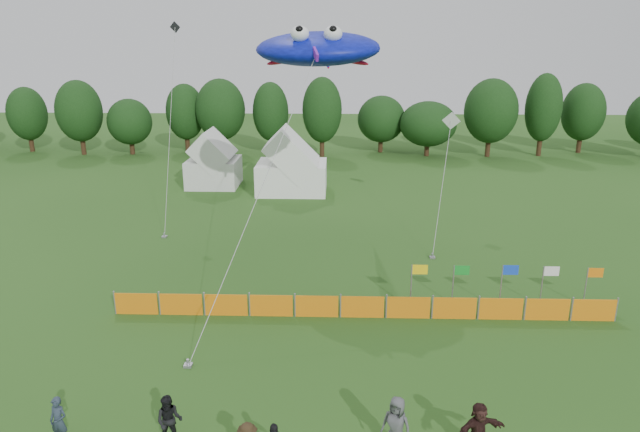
{
  "coord_description": "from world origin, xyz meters",
  "views": [
    {
      "loc": [
        0.66,
        -14.89,
        11.67
      ],
      "look_at": [
        0.0,
        6.0,
        5.2
      ],
      "focal_mm": 32.0,
      "sensor_mm": 36.0,
      "label": 1
    }
  ],
  "objects_px": {
    "spectator_e": "(396,425)",
    "spectator_f": "(478,429)",
    "barrier_fence": "(362,307)",
    "spectator_b": "(169,421)",
    "tent_left": "(214,164)",
    "stingray_kite": "(319,49)",
    "tent_right": "(292,168)",
    "spectator_a": "(59,421)"
  },
  "relations": [
    {
      "from": "tent_right",
      "to": "spectator_a",
      "type": "relative_size",
      "value": 3.54
    },
    {
      "from": "spectator_e",
      "to": "spectator_f",
      "type": "distance_m",
      "value": 2.39
    },
    {
      "from": "stingray_kite",
      "to": "tent_right",
      "type": "bearing_deg",
      "value": 101.3
    },
    {
      "from": "spectator_a",
      "to": "stingray_kite",
      "type": "relative_size",
      "value": 0.07
    },
    {
      "from": "tent_right",
      "to": "spectator_b",
      "type": "height_order",
      "value": "tent_right"
    },
    {
      "from": "spectator_a",
      "to": "spectator_b",
      "type": "distance_m",
      "value": 3.33
    },
    {
      "from": "tent_left",
      "to": "spectator_f",
      "type": "height_order",
      "value": "tent_left"
    },
    {
      "from": "tent_right",
      "to": "spectator_f",
      "type": "height_order",
      "value": "tent_right"
    },
    {
      "from": "spectator_f",
      "to": "spectator_e",
      "type": "bearing_deg",
      "value": 157.76
    },
    {
      "from": "tent_right",
      "to": "stingray_kite",
      "type": "bearing_deg",
      "value": -78.7
    },
    {
      "from": "tent_left",
      "to": "spectator_a",
      "type": "bearing_deg",
      "value": -86.37
    },
    {
      "from": "tent_right",
      "to": "barrier_fence",
      "type": "relative_size",
      "value": 0.25
    },
    {
      "from": "spectator_e",
      "to": "spectator_f",
      "type": "relative_size",
      "value": 1.08
    },
    {
      "from": "spectator_b",
      "to": "spectator_e",
      "type": "relative_size",
      "value": 0.9
    },
    {
      "from": "tent_left",
      "to": "tent_right",
      "type": "height_order",
      "value": "tent_right"
    },
    {
      "from": "tent_right",
      "to": "barrier_fence",
      "type": "bearing_deg",
      "value": -77.51
    },
    {
      "from": "barrier_fence",
      "to": "spectator_f",
      "type": "xyz_separation_m",
      "value": [
        3.03,
        -8.53,
        0.35
      ]
    },
    {
      "from": "spectator_b",
      "to": "stingray_kite",
      "type": "bearing_deg",
      "value": 73.86
    },
    {
      "from": "tent_left",
      "to": "tent_right",
      "type": "xyz_separation_m",
      "value": [
        6.65,
        -1.85,
        0.11
      ]
    },
    {
      "from": "tent_left",
      "to": "spectator_a",
      "type": "xyz_separation_m",
      "value": [
        2.02,
        -31.87,
        -1.08
      ]
    },
    {
      "from": "spectator_a",
      "to": "spectator_e",
      "type": "xyz_separation_m",
      "value": [
        10.05,
        -0.06,
        0.13
      ]
    },
    {
      "from": "tent_right",
      "to": "spectator_f",
      "type": "distance_m",
      "value": 31.09
    },
    {
      "from": "tent_right",
      "to": "stingray_kite",
      "type": "xyz_separation_m",
      "value": [
        2.56,
        -12.83,
        9.24
      ]
    },
    {
      "from": "tent_left",
      "to": "spectator_b",
      "type": "relative_size",
      "value": 2.54
    },
    {
      "from": "barrier_fence",
      "to": "spectator_e",
      "type": "height_order",
      "value": "spectator_e"
    },
    {
      "from": "tent_left",
      "to": "spectator_a",
      "type": "distance_m",
      "value": 31.95
    },
    {
      "from": "tent_left",
      "to": "barrier_fence",
      "type": "bearing_deg",
      "value": -63.97
    },
    {
      "from": "spectator_a",
      "to": "stingray_kite",
      "type": "height_order",
      "value": "stingray_kite"
    },
    {
      "from": "spectator_e",
      "to": "spectator_b",
      "type": "bearing_deg",
      "value": -153.78
    },
    {
      "from": "spectator_b",
      "to": "spectator_e",
      "type": "height_order",
      "value": "spectator_e"
    },
    {
      "from": "barrier_fence",
      "to": "tent_left",
      "type": "bearing_deg",
      "value": 116.03
    },
    {
      "from": "tent_right",
      "to": "spectator_f",
      "type": "xyz_separation_m",
      "value": [
        7.8,
        -30.07,
        -1.13
      ]
    },
    {
      "from": "tent_left",
      "to": "stingray_kite",
      "type": "distance_m",
      "value": 19.7
    },
    {
      "from": "stingray_kite",
      "to": "spectator_b",
      "type": "bearing_deg",
      "value": -102.73
    },
    {
      "from": "tent_left",
      "to": "spectator_f",
      "type": "relative_size",
      "value": 2.48
    },
    {
      "from": "spectator_a",
      "to": "stingray_kite",
      "type": "xyz_separation_m",
      "value": [
        7.2,
        17.18,
        10.44
      ]
    },
    {
      "from": "tent_right",
      "to": "stingray_kite",
      "type": "distance_m",
      "value": 16.02
    },
    {
      "from": "tent_right",
      "to": "spectator_e",
      "type": "distance_m",
      "value": 30.58
    },
    {
      "from": "barrier_fence",
      "to": "spectator_f",
      "type": "bearing_deg",
      "value": -70.43
    },
    {
      "from": "barrier_fence",
      "to": "stingray_kite",
      "type": "xyz_separation_m",
      "value": [
        -2.21,
        8.7,
        10.72
      ]
    },
    {
      "from": "barrier_fence",
      "to": "spectator_f",
      "type": "relative_size",
      "value": 12.96
    },
    {
      "from": "tent_left",
      "to": "spectator_e",
      "type": "bearing_deg",
      "value": -69.29
    }
  ]
}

